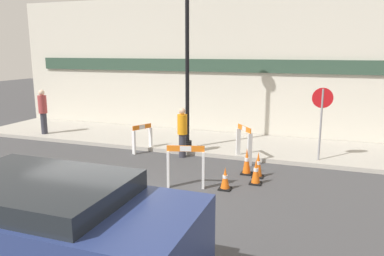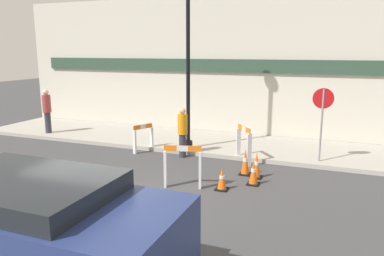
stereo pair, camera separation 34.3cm
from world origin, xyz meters
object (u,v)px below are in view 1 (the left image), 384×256
at_px(streetlamp_post, 187,35).
at_px(person_worker, 182,131).
at_px(stop_sign, 322,112).
at_px(parked_car_1, 39,232).
at_px(person_pedestrian, 43,110).

distance_m(streetlamp_post, person_worker, 3.09).
height_order(streetlamp_post, person_worker, streetlamp_post).
height_order(streetlamp_post, stop_sign, streetlamp_post).
bearing_deg(streetlamp_post, stop_sign, -0.45).
bearing_deg(parked_car_1, streetlamp_post, 95.74).
relative_size(stop_sign, person_pedestrian, 1.25).
bearing_deg(person_worker, parked_car_1, -26.15).
distance_m(person_pedestrian, parked_car_1, 10.59).
bearing_deg(person_pedestrian, parked_car_1, 162.72).
height_order(streetlamp_post, parked_car_1, streetlamp_post).
xyz_separation_m(person_worker, parked_car_1, (0.71, -7.20, 0.11)).
distance_m(person_worker, person_pedestrian, 6.26).
xyz_separation_m(person_worker, person_pedestrian, (-6.20, 0.83, 0.21)).
xyz_separation_m(streetlamp_post, person_worker, (0.09, -0.70, -3.01)).
bearing_deg(stop_sign, parked_car_1, 60.88).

